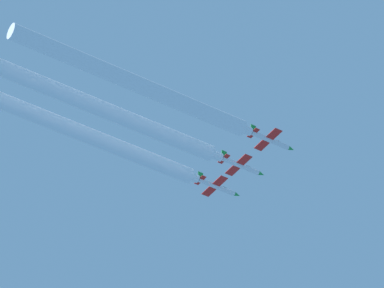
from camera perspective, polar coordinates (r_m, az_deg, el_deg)
jet_far_left at (r=343.65m, az=1.00°, el=-1.68°), size 8.38×12.21×2.93m
jet_inner_left at (r=336.91m, az=1.94°, el=-0.85°), size 8.38×12.21×2.93m
jet_center at (r=329.61m, az=3.09°, el=0.14°), size 8.38×12.21×2.93m
smoke_trail_far_left at (r=330.10m, az=-3.89°, el=0.26°), size 3.68×56.36×3.68m
smoke_trail_inner_left at (r=320.01m, az=-4.36°, el=1.71°), size 3.68×73.73×3.68m
smoke_trail_center at (r=314.79m, az=-2.21°, el=2.36°), size 3.68×59.88×3.68m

